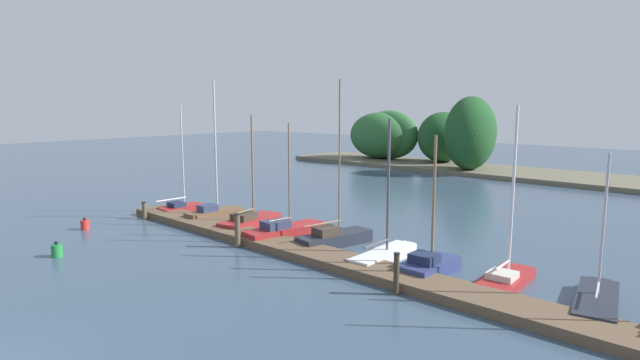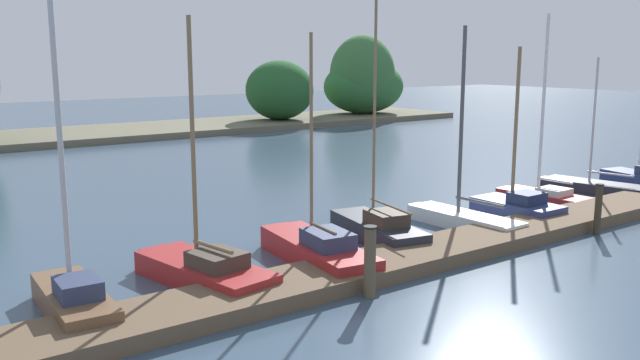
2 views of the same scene
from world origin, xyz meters
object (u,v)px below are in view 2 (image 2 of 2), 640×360
object	(u,v)px
sailboat_1	(73,294)
sailboat_6	(515,206)
sailboat_3	(315,249)
sailboat_7	(542,193)
sailboat_2	(202,269)
sailboat_8	(592,186)
mooring_piling_1	(370,262)
sailboat_4	(376,227)
sailboat_5	(461,216)
mooring_piling_2	(598,209)

from	to	relation	value
sailboat_1	sailboat_6	world-z (taller)	sailboat_1
sailboat_3	sailboat_7	world-z (taller)	sailboat_7
sailboat_2	sailboat_6	xyz separation A→B (m)	(10.78, -0.18, 0.02)
sailboat_1	sailboat_3	bearing A→B (deg)	-87.27
sailboat_8	mooring_piling_1	distance (m)	14.36
sailboat_3	mooring_piling_1	distance (m)	2.69
sailboat_2	mooring_piling_1	xyz separation A→B (m)	(2.47, -2.88, 0.43)
sailboat_4	sailboat_7	bearing A→B (deg)	-76.42
sailboat_5	sailboat_8	bearing A→B (deg)	-87.42
sailboat_3	sailboat_8	world-z (taller)	sailboat_3
sailboat_1	sailboat_7	xyz separation A→B (m)	(16.30, 0.93, -0.12)
sailboat_4	mooring_piling_1	distance (m)	4.52
mooring_piling_1	mooring_piling_2	distance (m)	8.56
sailboat_3	mooring_piling_2	size ratio (longest dim) A/B	3.78
sailboat_7	sailboat_3	bearing A→B (deg)	92.64
sailboat_7	sailboat_8	size ratio (longest dim) A/B	1.29
sailboat_5	mooring_piling_1	world-z (taller)	sailboat_5
sailboat_4	mooring_piling_2	xyz separation A→B (m)	(5.50, -3.28, 0.36)
sailboat_4	sailboat_8	distance (m)	10.86
sailboat_4	mooring_piling_2	size ratio (longest dim) A/B	5.11
sailboat_4	mooring_piling_2	distance (m)	6.42
sailboat_5	mooring_piling_2	world-z (taller)	sailboat_5
sailboat_3	mooring_piling_2	world-z (taller)	sailboat_3
sailboat_3	sailboat_4	distance (m)	2.67
sailboat_2	sailboat_3	world-z (taller)	sailboat_2
mooring_piling_1	sailboat_4	bearing A→B (deg)	47.32
mooring_piling_2	sailboat_7	bearing A→B (deg)	56.30
sailboat_8	sailboat_7	bearing A→B (deg)	77.82
sailboat_4	sailboat_5	size ratio (longest dim) A/B	1.28
sailboat_3	sailboat_7	distance (m)	10.51
sailboat_5	mooring_piling_2	bearing A→B (deg)	-141.41
sailboat_5	sailboat_3	bearing A→B (deg)	91.70
sailboat_4	mooring_piling_2	bearing A→B (deg)	-109.30
mooring_piling_2	sailboat_5	bearing A→B (deg)	130.29
sailboat_5	sailboat_8	distance (m)	7.85
sailboat_1	mooring_piling_2	distance (m)	14.17
sailboat_1	mooring_piling_1	distance (m)	6.00
sailboat_2	sailboat_4	world-z (taller)	sailboat_4
sailboat_1	sailboat_5	bearing A→B (deg)	-85.35
sailboat_1	sailboat_6	size ratio (longest dim) A/B	1.45
sailboat_5	sailboat_8	world-z (taller)	sailboat_5
sailboat_2	sailboat_3	distance (m)	2.96
sailboat_1	sailboat_2	world-z (taller)	sailboat_1
sailboat_5	mooring_piling_2	distance (m)	3.84
sailboat_4	sailboat_6	size ratio (longest dim) A/B	1.42
sailboat_1	sailboat_6	bearing A→B (deg)	-86.61
mooring_piling_1	sailboat_2	bearing A→B (deg)	130.67
sailboat_7	mooring_piling_1	xyz separation A→B (m)	(-10.93, -3.60, 0.45)
sailboat_2	sailboat_4	xyz separation A→B (m)	(5.53, 0.44, 0.03)
sailboat_1	sailboat_5	distance (m)	11.45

